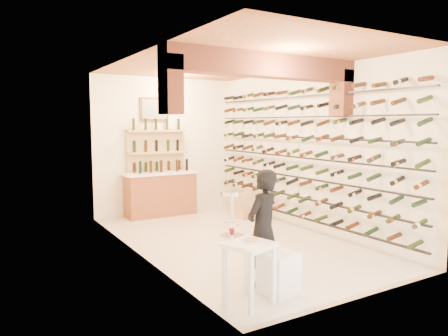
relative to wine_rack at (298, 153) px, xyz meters
name	(u,v)px	position (x,y,z in m)	size (l,w,h in m)	color
ground	(232,240)	(-1.53, 0.00, -1.55)	(6.00, 6.00, 0.00)	beige
room_shell	(241,116)	(-1.53, -0.26, 0.70)	(3.52, 6.02, 3.21)	white
wine_rack	(298,153)	(0.00, 0.00, 0.00)	(0.32, 5.70, 2.56)	black
back_counter	(161,192)	(-1.83, 2.65, -1.02)	(1.70, 0.62, 1.29)	brown
back_shelving	(156,164)	(-1.83, 2.89, -0.38)	(1.40, 0.31, 2.73)	tan
tasting_table	(249,254)	(-2.83, -2.44, -0.94)	(0.63, 0.63, 0.90)	white
white_stool	(279,273)	(-2.32, -2.35, -1.29)	(0.41, 0.41, 0.51)	white
person	(263,228)	(-2.34, -2.04, -0.78)	(0.56, 0.37, 1.54)	black
chrome_barstool	(232,210)	(-1.42, 0.19, -1.04)	(0.45, 0.45, 0.87)	silver
crate_lower	(246,211)	(-0.29, 1.40, -1.40)	(0.49, 0.35, 0.30)	tan
crate_upper	(246,198)	(-0.29, 1.40, -1.10)	(0.51, 0.35, 0.30)	tan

